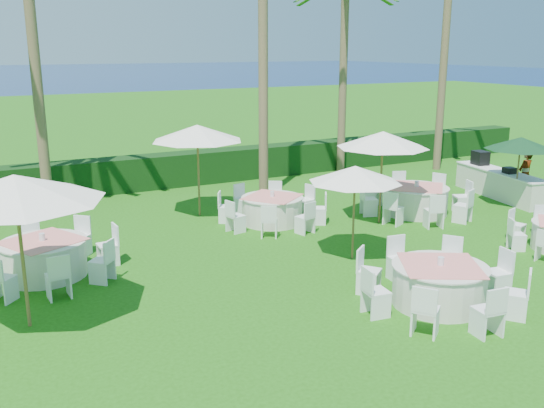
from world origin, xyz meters
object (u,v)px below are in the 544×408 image
Objects in this scene: banquet_table_f at (416,199)px; umbrella_green at (521,143)px; banquet_table_b at (439,284)px; banquet_table_d at (44,257)px; umbrella_a at (15,189)px; banquet_table_e at (272,209)px; umbrella_c at (197,133)px; umbrella_d at (383,140)px; buffet_table at (499,183)px; staff_person at (525,174)px; umbrella_b at (355,174)px.

umbrella_green reaches higher than banquet_table_f.
banquet_table_b is 8.64m from banquet_table_d.
umbrella_a reaches higher than banquet_table_d.
banquet_table_b is 1.48× the size of umbrella_green.
banquet_table_e is 1.13× the size of umbrella_c.
banquet_table_b is at bearing -38.07° from banquet_table_d.
umbrella_d is 5.94m from buffet_table.
umbrella_green is 1.93m from staff_person.
banquet_table_d is 1.06× the size of banquet_table_e.
umbrella_a is 1.36× the size of umbrella_b.
umbrella_b is 1.02× the size of umbrella_green.
umbrella_green is (7.57, 4.71, 1.63)m from banquet_table_b.
umbrella_d is 1.19× the size of umbrella_green.
umbrella_a reaches higher than umbrella_b.
banquet_table_b and banquet_table_d have the same top height.
banquet_table_e is at bearing 153.09° from umbrella_d.
banquet_table_e is at bearing -15.05° from staff_person.
umbrella_d is 1.65× the size of staff_person.
buffet_table reaches higher than banquet_table_d.
banquet_table_d is at bearing -177.83° from buffet_table.
banquet_table_f is 1.21× the size of umbrella_c.
banquet_table_b reaches higher than banquet_table_e.
banquet_table_b is at bearing -90.94° from umbrella_b.
banquet_table_b is 1.46× the size of umbrella_b.
buffet_table is (0.56, 1.18, -1.58)m from umbrella_green.
umbrella_d is at bearing -5.59° from staff_person.
umbrella_c reaches higher than umbrella_d.
umbrella_green reaches higher than staff_person.
umbrella_c is at bearing 165.51° from buffet_table.
banquet_table_d is 10.95m from banquet_table_f.
umbrella_c is at bearing 109.53° from umbrella_b.
banquet_table_d is 14.94m from buffet_table.
banquet_table_d is 1.24× the size of umbrella_d.
umbrella_c reaches higher than banquet_table_f.
umbrella_a is at bearing -151.27° from banquet_table_e.
umbrella_b is 0.86× the size of umbrella_d.
staff_person is (0.70, -0.44, 0.33)m from buffet_table.
umbrella_b is at bearing 89.06° from banquet_table_b.
umbrella_c reaches higher than umbrella_green.
umbrella_a is 16.58m from staff_person.
banquet_table_d is 14.48m from umbrella_green.
banquet_table_b is at bearing 24.53° from staff_person.
buffet_table is (15.56, 3.11, -2.13)m from umbrella_a.
banquet_table_f is at bearing -14.94° from banquet_table_e.
umbrella_d reaches higher than banquet_table_e.
buffet_table is (10.00, -2.58, -2.05)m from umbrella_c.
buffet_table is at bearing 19.25° from umbrella_b.
umbrella_c is 10.53m from buffet_table.
banquet_table_e is 0.78× the size of buffet_table.
banquet_table_d is 2.04× the size of staff_person.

